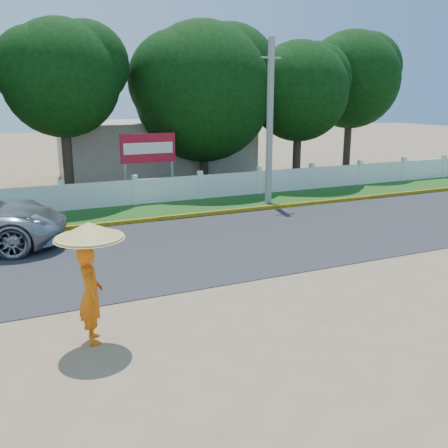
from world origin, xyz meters
name	(u,v)px	position (x,y,z in m)	size (l,w,h in m)	color
ground	(259,297)	(0.00, 0.00, 0.00)	(120.00, 120.00, 0.00)	#9E8460
road	(191,246)	(0.00, 4.50, 0.01)	(60.00, 7.00, 0.02)	#38383A
grass_verge	(145,211)	(0.00, 9.75, 0.01)	(60.00, 3.50, 0.03)	#2D601E
curb	(157,219)	(0.00, 8.05, 0.08)	(40.00, 0.18, 0.16)	yellow
fence	(135,192)	(0.00, 11.20, 0.55)	(40.00, 0.10, 1.10)	silver
building_near	(155,150)	(3.00, 18.00, 1.60)	(10.00, 6.00, 3.20)	#B7AD99
utility_pole	(270,123)	(5.37, 9.15, 3.44)	(0.28, 0.28, 6.88)	gray
monk_with_parasol	(90,265)	(-3.88, -0.56, 1.53)	(1.29, 1.29, 2.34)	#DE5F0B
billboard	(148,152)	(0.96, 12.30, 2.14)	(2.50, 0.13, 2.95)	gray
tree_row	(116,87)	(0.15, 14.42, 4.95)	(34.57, 7.69, 8.56)	#473828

